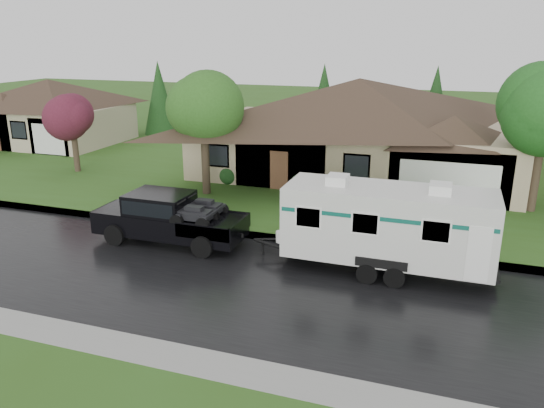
{
  "coord_description": "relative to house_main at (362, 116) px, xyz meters",
  "views": [
    {
      "loc": [
        7.34,
        -17.22,
        8.1
      ],
      "look_at": [
        0.76,
        2.0,
        1.63
      ],
      "focal_mm": 35.0,
      "sensor_mm": 36.0,
      "label": 1
    }
  ],
  "objects": [
    {
      "name": "travel_trailer",
      "position": [
        3.23,
        -13.2,
        -1.78
      ],
      "size": [
        7.59,
        2.67,
        3.41
      ],
      "color": "silver",
      "rests_on": "ground"
    },
    {
      "name": "curb",
      "position": [
        -2.29,
        -11.59,
        -3.52
      ],
      "size": [
        140.0,
        0.5,
        0.15
      ],
      "primitive_type": "cube",
      "color": "gray",
      "rests_on": "ground"
    },
    {
      "name": "house_main",
      "position": [
        0.0,
        0.0,
        0.0
      ],
      "size": [
        19.44,
        10.8,
        6.9
      ],
      "color": "tan",
      "rests_on": "lawn"
    },
    {
      "name": "lawn",
      "position": [
        -2.29,
        1.16,
        -3.52
      ],
      "size": [
        140.0,
        26.0,
        0.15
      ],
      "primitive_type": "cube",
      "color": "#31571B",
      "rests_on": "ground"
    },
    {
      "name": "shrub_row",
      "position": [
        -0.29,
        -4.54,
        -2.94
      ],
      "size": [
        13.6,
        1.0,
        1.0
      ],
      "color": "#143814",
      "rests_on": "lawn"
    },
    {
      "name": "pickup_truck",
      "position": [
        -5.58,
        -13.2,
        -2.49
      ],
      "size": [
        6.15,
        2.34,
        2.05
      ],
      "color": "black",
      "rests_on": "ground"
    },
    {
      "name": "road",
      "position": [
        -2.29,
        -15.84,
        -3.59
      ],
      "size": [
        140.0,
        8.0,
        0.01
      ],
      "primitive_type": "cube",
      "color": "black",
      "rests_on": "ground"
    },
    {
      "name": "ground",
      "position": [
        -2.29,
        -13.84,
        -3.59
      ],
      "size": [
        140.0,
        140.0,
        0.0
      ],
      "primitive_type": "plane",
      "color": "#31571B",
      "rests_on": "ground"
    },
    {
      "name": "house_far",
      "position": [
        -24.07,
        2.02,
        -0.62
      ],
      "size": [
        10.8,
        8.64,
        5.8
      ],
      "color": "#C1B38F",
      "rests_on": "lawn"
    },
    {
      "name": "tree_left_green",
      "position": [
        -6.92,
        -6.76,
        0.88
      ],
      "size": [
        3.76,
        3.76,
        6.22
      ],
      "color": "#382B1E",
      "rests_on": "lawn"
    },
    {
      "name": "tree_red",
      "position": [
        -16.5,
        -5.0,
        -0.23
      ],
      "size": [
        2.81,
        2.81,
        4.64
      ],
      "color": "#382B1E",
      "rests_on": "lawn"
    }
  ]
}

